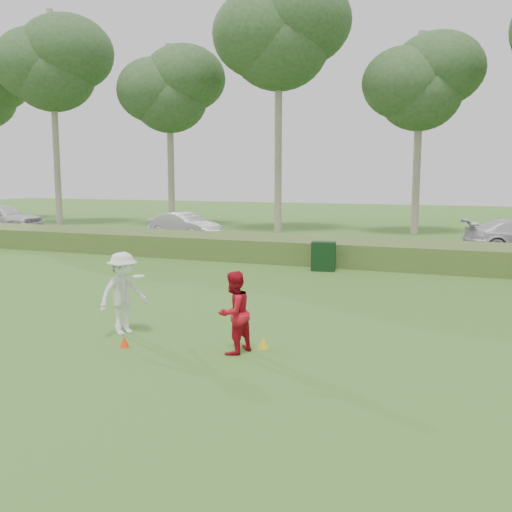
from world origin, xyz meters
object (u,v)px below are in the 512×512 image
at_px(car_left, 1,217).
at_px(player_white, 123,293).
at_px(cone_orange, 124,342).
at_px(cone_yellow, 263,343).
at_px(utility_cabinet, 323,256).
at_px(player_red, 234,312).
at_px(car_mid, 184,226).

bearing_deg(car_left, player_white, -136.36).
relative_size(cone_orange, car_left, 0.04).
bearing_deg(cone_orange, cone_yellow, 19.42).
distance_m(cone_orange, utility_cabinet, 10.67).
relative_size(player_red, car_mid, 0.38).
bearing_deg(cone_orange, player_white, 124.18).
relative_size(player_white, cone_orange, 8.08).
height_order(player_white, car_left, player_white).
distance_m(player_red, cone_yellow, 0.94).
xyz_separation_m(player_white, car_mid, (-7.67, 16.87, -0.14)).
bearing_deg(car_mid, cone_orange, -138.38).
xyz_separation_m(player_red, car_mid, (-10.47, 17.27, -0.05)).
xyz_separation_m(cone_orange, cone_yellow, (2.65, 0.93, 0.01)).
height_order(utility_cabinet, car_mid, car_mid).
relative_size(utility_cabinet, car_left, 0.21).
bearing_deg(player_white, cone_yellow, -65.47).
height_order(cone_orange, cone_yellow, cone_yellow).
bearing_deg(cone_yellow, player_white, -178.74).
xyz_separation_m(utility_cabinet, car_left, (-22.05, 6.75, 0.39)).
bearing_deg(cone_orange, utility_cabinet, 82.73).
xyz_separation_m(player_red, cone_yellow, (0.43, 0.47, -0.69)).
relative_size(player_red, utility_cabinet, 1.52).
xyz_separation_m(player_white, player_red, (2.80, -0.40, -0.09)).
xyz_separation_m(cone_orange, car_mid, (-8.26, 17.73, 0.65)).
bearing_deg(player_white, utility_cabinet, 12.00).
bearing_deg(player_white, car_mid, 47.73).
relative_size(cone_orange, car_mid, 0.05).
distance_m(player_white, car_mid, 18.53).
height_order(player_white, utility_cabinet, player_white).
distance_m(cone_yellow, car_mid, 20.04).
relative_size(player_red, cone_orange, 7.27).
height_order(utility_cabinet, car_left, car_left).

